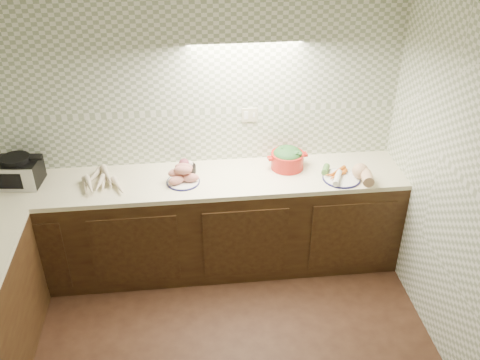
{
  "coord_description": "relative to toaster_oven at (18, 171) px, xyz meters",
  "views": [
    {
      "loc": [
        0.02,
        -2.26,
        3.2
      ],
      "look_at": [
        0.41,
        1.25,
        1.02
      ],
      "focal_mm": 40.0,
      "sensor_mm": 36.0,
      "label": 1
    }
  ],
  "objects": [
    {
      "name": "dutch_oven",
      "position": [
        2.19,
        0.02,
        -0.02
      ],
      "size": [
        0.35,
        0.31,
        0.19
      ],
      "rotation": [
        0.0,
        0.0,
        0.13
      ],
      "color": "#B31B13",
      "rests_on": "counter"
    },
    {
      "name": "veg_plate",
      "position": [
        2.67,
        -0.23,
        -0.06
      ],
      "size": [
        0.41,
        0.35,
        0.14
      ],
      "rotation": [
        0.0,
        0.0,
        -0.3
      ],
      "color": "#131247",
      "rests_on": "counter"
    },
    {
      "name": "room",
      "position": [
        1.34,
        -1.58,
        0.61
      ],
      "size": [
        3.6,
        3.6,
        2.6
      ],
      "color": "black",
      "rests_on": "ground"
    },
    {
      "name": "onion_bowl",
      "position": [
        1.34,
        0.04,
        -0.07
      ],
      "size": [
        0.16,
        0.16,
        0.13
      ],
      "color": "black",
      "rests_on": "counter"
    },
    {
      "name": "parsnip_pile",
      "position": [
        0.63,
        -0.12,
        -0.08
      ],
      "size": [
        0.42,
        0.38,
        0.08
      ],
      "color": "beige",
      "rests_on": "counter"
    },
    {
      "name": "counter",
      "position": [
        0.66,
        -0.9,
        -0.56
      ],
      "size": [
        3.6,
        3.6,
        0.9
      ],
      "color": "black",
      "rests_on": "ground"
    },
    {
      "name": "sweet_potato_plate",
      "position": [
        1.31,
        -0.12,
        -0.05
      ],
      "size": [
        0.27,
        0.27,
        0.16
      ],
      "rotation": [
        0.0,
        0.0,
        0.33
      ],
      "color": "#131247",
      "rests_on": "counter"
    },
    {
      "name": "toaster_oven",
      "position": [
        0.0,
        0.0,
        0.0
      ],
      "size": [
        0.37,
        0.31,
        0.24
      ],
      "rotation": [
        0.0,
        0.0,
        -0.12
      ],
      "color": "black",
      "rests_on": "counter"
    }
  ]
}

